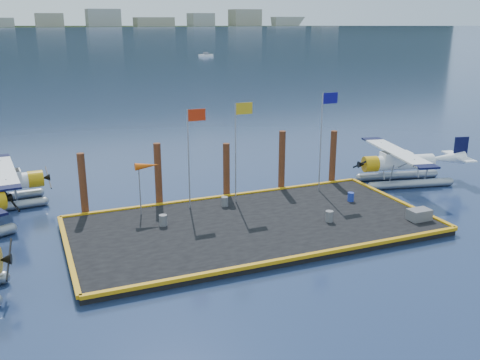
{
  "coord_description": "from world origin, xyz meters",
  "views": [
    {
      "loc": [
        -11.34,
        -25.72,
        11.39
      ],
      "look_at": [
        0.05,
        2.0,
        2.36
      ],
      "focal_mm": 40.0,
      "sensor_mm": 36.0,
      "label": 1
    }
  ],
  "objects_px": {
    "seaplane_d": "(400,165)",
    "drum_1": "(329,216)",
    "piling_0": "(83,186)",
    "piling_3": "(282,162)",
    "drum_0": "(163,220)",
    "piling_1": "(158,177)",
    "flagpole_yellow": "(239,137)",
    "piling_2": "(226,172)",
    "crate": "(419,215)",
    "windsock": "(147,167)",
    "piling_4": "(333,159)",
    "flagpole_blue": "(324,127)",
    "drum_4": "(351,197)",
    "flagpole_red": "(192,143)",
    "drum_5": "(225,201)"
  },
  "relations": [
    {
      "from": "piling_3",
      "to": "piling_2",
      "type": "bearing_deg",
      "value": 180.0
    },
    {
      "from": "drum_1",
      "to": "piling_2",
      "type": "xyz_separation_m",
      "value": [
        -3.6,
        6.84,
        1.19
      ]
    },
    {
      "from": "crate",
      "to": "flagpole_yellow",
      "type": "height_order",
      "value": "flagpole_yellow"
    },
    {
      "from": "seaplane_d",
      "to": "drum_1",
      "type": "xyz_separation_m",
      "value": [
        -9.21,
        -5.48,
        -0.71
      ]
    },
    {
      "from": "seaplane_d",
      "to": "drum_1",
      "type": "bearing_deg",
      "value": 132.46
    },
    {
      "from": "flagpole_yellow",
      "to": "windsock",
      "type": "bearing_deg",
      "value": 180.0
    },
    {
      "from": "drum_0",
      "to": "drum_4",
      "type": "height_order",
      "value": "drum_0"
    },
    {
      "from": "piling_3",
      "to": "flagpole_blue",
      "type": "bearing_deg",
      "value": -36.07
    },
    {
      "from": "seaplane_d",
      "to": "drum_0",
      "type": "height_order",
      "value": "seaplane_d"
    },
    {
      "from": "drum_1",
      "to": "drum_4",
      "type": "height_order",
      "value": "drum_1"
    },
    {
      "from": "flagpole_yellow",
      "to": "piling_3",
      "type": "distance_m",
      "value": 4.75
    },
    {
      "from": "drum_1",
      "to": "piling_1",
      "type": "distance_m",
      "value": 10.7
    },
    {
      "from": "seaplane_d",
      "to": "piling_1",
      "type": "distance_m",
      "value": 17.38
    },
    {
      "from": "drum_0",
      "to": "drum_5",
      "type": "relative_size",
      "value": 1.06
    },
    {
      "from": "drum_4",
      "to": "piling_0",
      "type": "height_order",
      "value": "piling_0"
    },
    {
      "from": "flagpole_yellow",
      "to": "drum_1",
      "type": "bearing_deg",
      "value": -57.01
    },
    {
      "from": "crate",
      "to": "flagpole_red",
      "type": "xyz_separation_m",
      "value": [
        -11.29,
        6.96,
        3.68
      ]
    },
    {
      "from": "piling_2",
      "to": "piling_3",
      "type": "relative_size",
      "value": 0.88
    },
    {
      "from": "seaplane_d",
      "to": "flagpole_red",
      "type": "distance_m",
      "value": 15.89
    },
    {
      "from": "seaplane_d",
      "to": "crate",
      "type": "xyz_separation_m",
      "value": [
        -4.31,
        -7.19,
        -0.71
      ]
    },
    {
      "from": "drum_1",
      "to": "drum_5",
      "type": "bearing_deg",
      "value": 134.05
    },
    {
      "from": "flagpole_red",
      "to": "piling_2",
      "type": "distance_m",
      "value": 4.07
    },
    {
      "from": "flagpole_yellow",
      "to": "piling_0",
      "type": "bearing_deg",
      "value": 170.14
    },
    {
      "from": "drum_5",
      "to": "flagpole_blue",
      "type": "bearing_deg",
      "value": 4.32
    },
    {
      "from": "seaplane_d",
      "to": "drum_1",
      "type": "height_order",
      "value": "seaplane_d"
    },
    {
      "from": "piling_1",
      "to": "windsock",
      "type": "bearing_deg",
      "value": -122.66
    },
    {
      "from": "crate",
      "to": "windsock",
      "type": "relative_size",
      "value": 0.4
    },
    {
      "from": "drum_1",
      "to": "drum_5",
      "type": "distance_m",
      "value": 6.54
    },
    {
      "from": "flagpole_yellow",
      "to": "piling_1",
      "type": "relative_size",
      "value": 1.48
    },
    {
      "from": "drum_1",
      "to": "piling_0",
      "type": "relative_size",
      "value": 0.16
    },
    {
      "from": "piling_3",
      "to": "windsock",
      "type": "bearing_deg",
      "value": -170.47
    },
    {
      "from": "flagpole_blue",
      "to": "piling_0",
      "type": "height_order",
      "value": "flagpole_blue"
    },
    {
      "from": "seaplane_d",
      "to": "crate",
      "type": "distance_m",
      "value": 8.42
    },
    {
      "from": "piling_2",
      "to": "piling_4",
      "type": "relative_size",
      "value": 0.95
    },
    {
      "from": "drum_0",
      "to": "seaplane_d",
      "type": "bearing_deg",
      "value": 7.9
    },
    {
      "from": "piling_0",
      "to": "piling_3",
      "type": "height_order",
      "value": "piling_3"
    },
    {
      "from": "flagpole_yellow",
      "to": "piling_0",
      "type": "distance_m",
      "value": 9.67
    },
    {
      "from": "piling_2",
      "to": "flagpole_red",
      "type": "bearing_deg",
      "value": -150.2
    },
    {
      "from": "drum_0",
      "to": "piling_2",
      "type": "bearing_deg",
      "value": 36.39
    },
    {
      "from": "crate",
      "to": "flagpole_yellow",
      "type": "xyz_separation_m",
      "value": [
        -8.3,
        6.96,
        3.8
      ]
    },
    {
      "from": "flagpole_red",
      "to": "piling_1",
      "type": "height_order",
      "value": "flagpole_red"
    },
    {
      "from": "drum_4",
      "to": "crate",
      "type": "height_order",
      "value": "crate"
    },
    {
      "from": "drum_0",
      "to": "drum_5",
      "type": "height_order",
      "value": "drum_0"
    },
    {
      "from": "drum_1",
      "to": "flagpole_yellow",
      "type": "xyz_separation_m",
      "value": [
        -3.4,
        5.24,
        3.8
      ]
    },
    {
      "from": "flagpole_red",
      "to": "flagpole_yellow",
      "type": "relative_size",
      "value": 0.97
    },
    {
      "from": "seaplane_d",
      "to": "drum_4",
      "type": "xyz_separation_m",
      "value": [
        -6.08,
        -2.92,
        -0.75
      ]
    },
    {
      "from": "piling_1",
      "to": "piling_2",
      "type": "bearing_deg",
      "value": 0.0
    },
    {
      "from": "drum_0",
      "to": "piling_4",
      "type": "bearing_deg",
      "value": 16.28
    },
    {
      "from": "flagpole_yellow",
      "to": "flagpole_blue",
      "type": "xyz_separation_m",
      "value": [
        5.99,
        -0.0,
        0.17
      ]
    },
    {
      "from": "drum_0",
      "to": "piling_1",
      "type": "relative_size",
      "value": 0.15
    }
  ]
}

